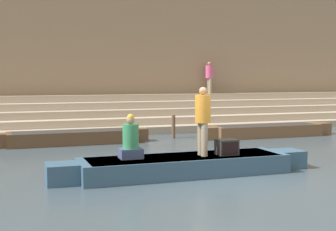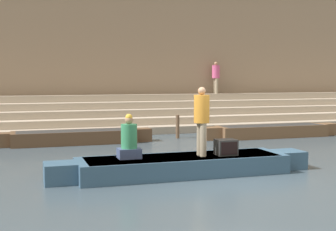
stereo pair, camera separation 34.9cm
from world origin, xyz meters
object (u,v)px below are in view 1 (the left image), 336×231
object	(u,v)px
tv_set	(227,147)
moored_boat_shore	(267,130)
moored_boat_distant	(71,137)
rowboat_main	(184,165)
mooring_post	(173,127)
person_rowing	(131,141)
person_on_steps	(209,75)
person_standing	(203,117)

from	to	relation	value
tv_set	moored_boat_shore	size ratio (longest dim) A/B	0.09
moored_boat_shore	tv_set	bearing A→B (deg)	-128.55
moored_boat_distant	rowboat_main	bearing A→B (deg)	-72.55
tv_set	mooring_post	world-z (taller)	mooring_post
person_rowing	moored_boat_distant	size ratio (longest dim) A/B	0.19
moored_boat_distant	person_rowing	bearing A→B (deg)	-83.98
moored_boat_shore	person_on_steps	distance (m)	6.13
mooring_post	person_on_steps	distance (m)	6.48
mooring_post	person_on_steps	bearing A→B (deg)	52.75
moored_boat_shore	moored_boat_distant	world-z (taller)	same
tv_set	moored_boat_distant	bearing A→B (deg)	116.74
person_rowing	moored_boat_shore	distance (m)	9.07
person_rowing	moored_boat_distant	distance (m)	6.13
moored_boat_shore	moored_boat_distant	size ratio (longest dim) A/B	1.04
person_standing	person_on_steps	xyz separation A→B (m)	(5.38, 11.54, 1.05)
rowboat_main	person_standing	distance (m)	1.26
person_standing	mooring_post	size ratio (longest dim) A/B	1.85
person_rowing	person_on_steps	world-z (taller)	person_on_steps
rowboat_main	tv_set	size ratio (longest dim) A/B	13.05
person_standing	person_rowing	world-z (taller)	person_standing
rowboat_main	person_standing	xyz separation A→B (m)	(0.46, -0.07, 1.17)
moored_boat_distant	person_standing	bearing A→B (deg)	-68.98
person_standing	person_rowing	size ratio (longest dim) A/B	1.59
moored_boat_distant	person_on_steps	world-z (taller)	person_on_steps
person_standing	moored_boat_shore	world-z (taller)	person_standing
tv_set	person_on_steps	size ratio (longest dim) A/B	0.31
rowboat_main	moored_boat_distant	distance (m)	6.48
moored_boat_shore	person_on_steps	world-z (taller)	person_on_steps
person_rowing	mooring_post	xyz separation A→B (m)	(3.41, 6.44, -0.41)
rowboat_main	mooring_post	xyz separation A→B (m)	(2.10, 6.57, 0.21)
mooring_post	tv_set	bearing A→B (deg)	-98.72
person_on_steps	rowboat_main	bearing A→B (deg)	-124.41
person_rowing	person_on_steps	distance (m)	13.50
person_on_steps	moored_boat_shore	bearing A→B (deg)	-97.99
tv_set	moored_boat_distant	xyz separation A→B (m)	(-2.97, 6.34, -0.40)
person_rowing	tv_set	world-z (taller)	person_rowing
mooring_post	person_on_steps	xyz separation A→B (m)	(3.73, 4.90, 2.01)
rowboat_main	tv_set	distance (m)	1.16
moored_boat_shore	person_on_steps	xyz separation A→B (m)	(0.05, 5.71, 2.22)
tv_set	mooring_post	distance (m)	6.79
tv_set	person_on_steps	xyz separation A→B (m)	(4.76, 11.62, 1.82)
rowboat_main	person_on_steps	size ratio (longest dim) A/B	4.04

